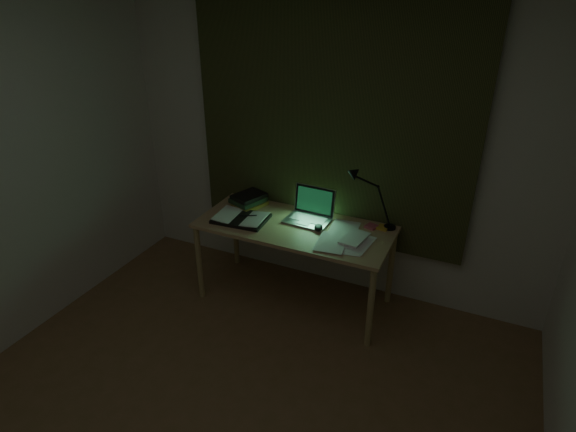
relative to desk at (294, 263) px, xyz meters
name	(u,v)px	position (x,y,z in m)	size (l,w,h in m)	color
wall_back	(330,141)	(0.12, 0.41, 0.91)	(3.50, 0.00, 2.50)	silver
curtain	(330,117)	(0.12, 0.37, 1.11)	(2.20, 0.06, 2.00)	#2D3319
desk	(294,263)	(0.00, 0.00, 0.00)	(1.50, 0.65, 0.68)	tan
laptop	(307,208)	(0.06, 0.10, 0.46)	(0.34, 0.38, 0.24)	#B4B4B9
open_textbook	(241,218)	(-0.42, -0.09, 0.36)	(0.41, 0.29, 0.03)	white
book_stack	(249,200)	(-0.49, 0.17, 0.39)	(0.21, 0.26, 0.10)	white
loose_papers	(347,237)	(0.43, -0.02, 0.35)	(0.34, 0.36, 0.02)	white
mouse	(318,228)	(0.19, 0.01, 0.36)	(0.06, 0.10, 0.04)	black
sticky_yellow	(383,228)	(0.63, 0.24, 0.35)	(0.08, 0.08, 0.02)	gold
sticky_pink	(371,227)	(0.54, 0.22, 0.35)	(0.08, 0.08, 0.02)	#D95467
desk_lamp	(393,199)	(0.67, 0.26, 0.58)	(0.32, 0.25, 0.48)	black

